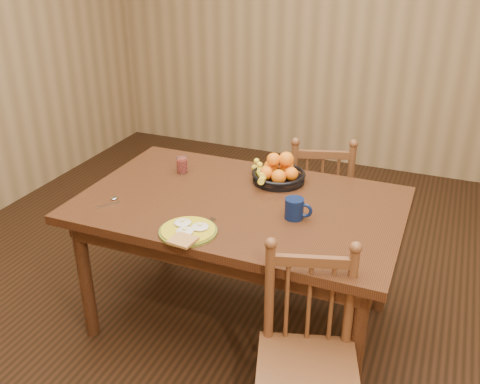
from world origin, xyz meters
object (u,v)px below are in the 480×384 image
at_px(chair_near, 307,360).
at_px(fruit_bowl, 277,173).
at_px(breakfast_plate, 188,231).
at_px(chair_far, 318,203).
at_px(coffee_mug, 295,208).
at_px(dining_table, 240,216).

bearing_deg(chair_near, fruit_bowl, 99.24).
bearing_deg(breakfast_plate, fruit_bowl, 74.39).
distance_m(chair_near, breakfast_plate, 0.75).
distance_m(chair_far, chair_near, 1.39).
bearing_deg(chair_far, coffee_mug, 78.33).
xyz_separation_m(chair_near, coffee_mug, (-0.23, 0.54, 0.37)).
bearing_deg(breakfast_plate, coffee_mug, 38.37).
bearing_deg(dining_table, chair_far, 72.94).
xyz_separation_m(dining_table, coffee_mug, (0.31, -0.07, 0.14)).
distance_m(chair_far, coffee_mug, 0.90).
relative_size(chair_near, fruit_bowl, 2.71).
distance_m(chair_near, fruit_bowl, 1.07).
distance_m(breakfast_plate, fruit_bowl, 0.71).
relative_size(chair_far, coffee_mug, 6.64).
relative_size(chair_near, breakfast_plate, 2.99).
bearing_deg(coffee_mug, chair_far, 95.52).
bearing_deg(breakfast_plate, chair_far, 74.07).
relative_size(chair_far, breakfast_plate, 3.02).
distance_m(dining_table, coffee_mug, 0.34).
bearing_deg(chair_far, chair_near, 85.76).
bearing_deg(fruit_bowl, breakfast_plate, -105.61).
bearing_deg(coffee_mug, fruit_bowl, 119.98).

